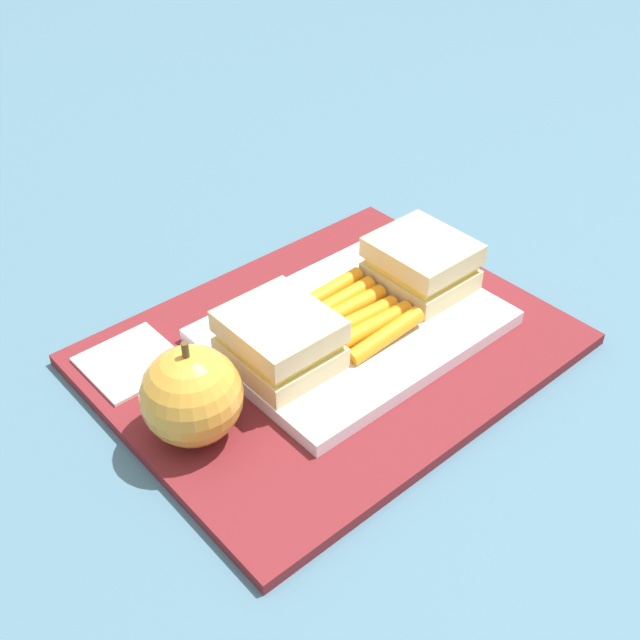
{
  "coord_description": "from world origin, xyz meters",
  "views": [
    {
      "loc": [
        0.33,
        0.37,
        0.42
      ],
      "look_at": [
        0.01,
        0.0,
        0.04
      ],
      "focal_mm": 44.34,
      "sensor_mm": 36.0,
      "label": 1
    }
  ],
  "objects_px": {
    "carrot_sticks_bundle": "(355,314)",
    "paper_napkin": "(131,362)",
    "food_tray": "(354,326)",
    "sandwich_half_right": "(280,340)",
    "apple": "(192,396)",
    "sandwich_half_left": "(421,263)"
  },
  "relations": [
    {
      "from": "sandwich_half_right",
      "to": "sandwich_half_left",
      "type": "bearing_deg",
      "value": 180.0
    },
    {
      "from": "sandwich_half_right",
      "to": "food_tray",
      "type": "bearing_deg",
      "value": 180.0
    },
    {
      "from": "paper_napkin",
      "to": "sandwich_half_right",
      "type": "bearing_deg",
      "value": 133.25
    },
    {
      "from": "carrot_sticks_bundle",
      "to": "apple",
      "type": "bearing_deg",
      "value": 3.17
    },
    {
      "from": "sandwich_half_left",
      "to": "food_tray",
      "type": "bearing_deg",
      "value": 0.0
    },
    {
      "from": "carrot_sticks_bundle",
      "to": "paper_napkin",
      "type": "bearing_deg",
      "value": -28.51
    },
    {
      "from": "carrot_sticks_bundle",
      "to": "sandwich_half_right",
      "type": "bearing_deg",
      "value": -0.06
    },
    {
      "from": "carrot_sticks_bundle",
      "to": "paper_napkin",
      "type": "distance_m",
      "value": 0.18
    },
    {
      "from": "apple",
      "to": "paper_napkin",
      "type": "xyz_separation_m",
      "value": [
        -0.0,
        -0.1,
        -0.03
      ]
    },
    {
      "from": "food_tray",
      "to": "carrot_sticks_bundle",
      "type": "bearing_deg",
      "value": 172.2
    },
    {
      "from": "food_tray",
      "to": "paper_napkin",
      "type": "relative_size",
      "value": 3.29
    },
    {
      "from": "carrot_sticks_bundle",
      "to": "paper_napkin",
      "type": "height_order",
      "value": "carrot_sticks_bundle"
    },
    {
      "from": "sandwich_half_left",
      "to": "carrot_sticks_bundle",
      "type": "bearing_deg",
      "value": 0.06
    },
    {
      "from": "sandwich_half_left",
      "to": "sandwich_half_right",
      "type": "height_order",
      "value": "same"
    },
    {
      "from": "food_tray",
      "to": "sandwich_half_right",
      "type": "distance_m",
      "value": 0.08
    },
    {
      "from": "paper_napkin",
      "to": "food_tray",
      "type": "bearing_deg",
      "value": 151.42
    },
    {
      "from": "sandwich_half_left",
      "to": "apple",
      "type": "bearing_deg",
      "value": 2.18
    },
    {
      "from": "sandwich_half_right",
      "to": "apple",
      "type": "relative_size",
      "value": 0.96
    },
    {
      "from": "food_tray",
      "to": "sandwich_half_left",
      "type": "xyz_separation_m",
      "value": [
        -0.08,
        0.0,
        0.03
      ]
    },
    {
      "from": "food_tray",
      "to": "paper_napkin",
      "type": "xyz_separation_m",
      "value": [
        0.16,
        -0.09,
        -0.0
      ]
    },
    {
      "from": "food_tray",
      "to": "apple",
      "type": "distance_m",
      "value": 0.17
    },
    {
      "from": "sandwich_half_right",
      "to": "paper_napkin",
      "type": "bearing_deg",
      "value": -46.75
    }
  ]
}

